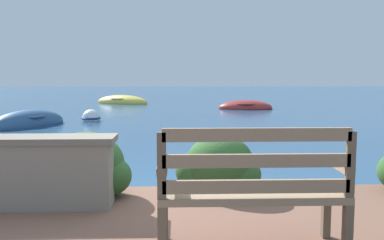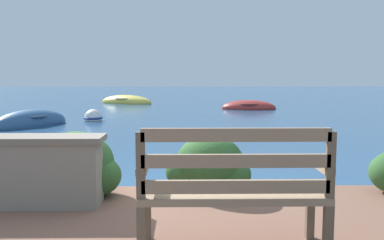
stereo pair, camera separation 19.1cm
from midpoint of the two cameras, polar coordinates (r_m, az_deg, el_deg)
name	(u,v)px [view 1 (the left image)]	position (r m, az deg, el deg)	size (l,w,h in m)	color
ground_plane	(157,205)	(4.99, -5.74, -11.23)	(80.00, 80.00, 0.00)	navy
park_bench	(252,187)	(3.08, 6.24, -8.88)	(1.34, 0.48, 0.93)	brown
stone_wall	(17,172)	(4.47, -23.43, -6.32)	(1.88, 0.39, 0.69)	gray
hedge_clump_left	(85,168)	(4.65, -15.24, -6.22)	(1.00, 0.72, 0.68)	#2D5628
hedge_clump_centre	(218,167)	(4.63, 2.36, -6.33)	(0.92, 0.66, 0.62)	#2D5628
rowboat_nearest	(28,124)	(12.77, -21.38, -0.51)	(2.06, 2.50, 0.81)	#2D517A
rowboat_mid	(245,108)	(17.65, 6.82, 1.65)	(2.30, 1.30, 0.64)	#9E2D28
rowboat_far	(122,102)	(20.91, -9.56, 2.36)	(2.94, 2.19, 0.71)	#DBC64C
mooring_buoy	(91,118)	(13.58, -13.71, 0.25)	(0.60, 0.60, 0.54)	white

